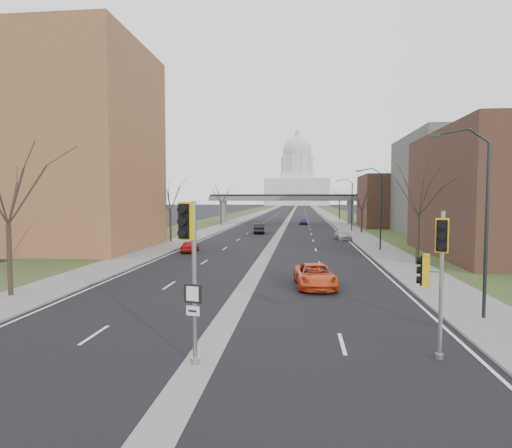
% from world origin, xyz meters
% --- Properties ---
extents(ground, '(700.00, 700.00, 0.00)m').
position_xyz_m(ground, '(0.00, 0.00, 0.00)').
color(ground, black).
rests_on(ground, ground).
extents(road_surface, '(20.00, 600.00, 0.01)m').
position_xyz_m(road_surface, '(0.00, 150.00, 0.01)').
color(road_surface, black).
rests_on(road_surface, ground).
extents(median_strip, '(1.20, 600.00, 0.02)m').
position_xyz_m(median_strip, '(0.00, 150.00, 0.00)').
color(median_strip, gray).
rests_on(median_strip, ground).
extents(sidewalk_right, '(4.00, 600.00, 0.12)m').
position_xyz_m(sidewalk_right, '(12.00, 150.00, 0.06)').
color(sidewalk_right, gray).
rests_on(sidewalk_right, ground).
extents(sidewalk_left, '(4.00, 600.00, 0.12)m').
position_xyz_m(sidewalk_left, '(-12.00, 150.00, 0.06)').
color(sidewalk_left, gray).
rests_on(sidewalk_left, ground).
extents(grass_verge_right, '(8.00, 600.00, 0.10)m').
position_xyz_m(grass_verge_right, '(18.00, 150.00, 0.05)').
color(grass_verge_right, '#2D3E1C').
rests_on(grass_verge_right, ground).
extents(grass_verge_left, '(8.00, 600.00, 0.10)m').
position_xyz_m(grass_verge_left, '(-18.00, 150.00, 0.05)').
color(grass_verge_left, '#2D3E1C').
rests_on(grass_verge_left, ground).
extents(apartment_building, '(25.00, 16.00, 22.00)m').
position_xyz_m(apartment_building, '(-26.00, 30.00, 11.00)').
color(apartment_building, '#9B643E').
rests_on(apartment_building, ground).
extents(commercial_block_mid, '(18.00, 22.00, 15.00)m').
position_xyz_m(commercial_block_mid, '(28.00, 52.00, 7.50)').
color(commercial_block_mid, '#5E5C56').
rests_on(commercial_block_mid, ground).
extents(commercial_block_far, '(14.00, 14.00, 10.00)m').
position_xyz_m(commercial_block_far, '(22.00, 70.00, 5.00)').
color(commercial_block_far, '#462F20').
rests_on(commercial_block_far, ground).
extents(pedestrian_bridge, '(34.00, 3.00, 6.45)m').
position_xyz_m(pedestrian_bridge, '(0.00, 80.00, 4.84)').
color(pedestrian_bridge, slate).
rests_on(pedestrian_bridge, ground).
extents(capitol, '(48.00, 42.00, 55.75)m').
position_xyz_m(capitol, '(0.00, 320.00, 18.60)').
color(capitol, beige).
rests_on(capitol, ground).
extents(streetlight_near, '(2.61, 0.20, 8.70)m').
position_xyz_m(streetlight_near, '(10.99, 6.00, 6.95)').
color(streetlight_near, black).
rests_on(streetlight_near, sidewalk_right).
extents(streetlight_mid, '(2.61, 0.20, 8.70)m').
position_xyz_m(streetlight_mid, '(10.99, 32.00, 6.95)').
color(streetlight_mid, black).
rests_on(streetlight_mid, sidewalk_right).
extents(streetlight_far, '(2.61, 0.20, 8.70)m').
position_xyz_m(streetlight_far, '(10.99, 58.00, 6.95)').
color(streetlight_far, black).
rests_on(streetlight_far, sidewalk_right).
extents(tree_left_a, '(7.20, 7.20, 9.40)m').
position_xyz_m(tree_left_a, '(-13.00, 8.00, 6.64)').
color(tree_left_a, '#382B21').
rests_on(tree_left_a, sidewalk_left).
extents(tree_left_b, '(6.75, 6.75, 8.81)m').
position_xyz_m(tree_left_b, '(-13.00, 38.00, 6.23)').
color(tree_left_b, '#382B21').
rests_on(tree_left_b, sidewalk_left).
extents(tree_left_c, '(7.65, 7.65, 9.99)m').
position_xyz_m(tree_left_c, '(-13.00, 72.00, 7.04)').
color(tree_left_c, '#382B21').
rests_on(tree_left_c, sidewalk_left).
extents(tree_right_a, '(7.20, 7.20, 9.40)m').
position_xyz_m(tree_right_a, '(13.00, 22.00, 6.64)').
color(tree_right_a, '#382B21').
rests_on(tree_right_a, sidewalk_right).
extents(tree_right_b, '(6.30, 6.30, 8.22)m').
position_xyz_m(tree_right_b, '(13.00, 55.00, 5.82)').
color(tree_right_b, '#382B21').
rests_on(tree_right_b, sidewalk_right).
extents(tree_right_c, '(7.65, 7.65, 9.99)m').
position_xyz_m(tree_right_c, '(13.00, 95.00, 7.04)').
color(tree_right_c, '#382B21').
rests_on(tree_right_c, sidewalk_right).
extents(signal_pole_median, '(0.71, 0.92, 5.53)m').
position_xyz_m(signal_pole_median, '(-0.22, -0.81, 3.85)').
color(signal_pole_median, gray).
rests_on(signal_pole_median, ground).
extents(signal_pole_right, '(0.87, 1.16, 5.18)m').
position_xyz_m(signal_pole_right, '(7.99, 0.69, 3.39)').
color(signal_pole_right, gray).
rests_on(signal_pole_right, ground).
extents(car_left_near, '(1.84, 3.88, 1.28)m').
position_xyz_m(car_left_near, '(-8.10, 28.83, 0.64)').
color(car_left_near, red).
rests_on(car_left_near, ground).
extents(car_left_far, '(2.00, 4.85, 1.56)m').
position_xyz_m(car_left_far, '(-3.22, 53.09, 0.78)').
color(car_left_far, black).
rests_on(car_left_far, ground).
extents(car_right_near, '(2.87, 5.40, 1.45)m').
position_xyz_m(car_right_near, '(4.30, 12.61, 0.72)').
color(car_right_near, '#D54216').
rests_on(car_right_near, ground).
extents(car_right_mid, '(2.33, 4.57, 1.27)m').
position_xyz_m(car_right_mid, '(8.99, 43.93, 0.63)').
color(car_right_mid, '#ABABB3').
rests_on(car_right_mid, ground).
extents(car_right_far, '(1.78, 3.96, 1.32)m').
position_xyz_m(car_right_far, '(3.92, 76.52, 0.66)').
color(car_right_far, navy).
rests_on(car_right_far, ground).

